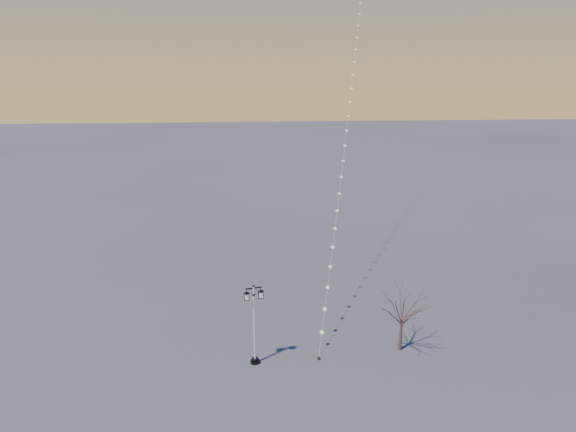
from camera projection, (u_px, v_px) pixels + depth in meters
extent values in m
plane|color=#474848|center=(305.00, 373.00, 32.58)|extent=(300.00, 300.00, 0.00)
cylinder|color=black|center=(255.00, 362.00, 33.64)|extent=(0.61, 0.61, 0.18)
cylinder|color=black|center=(255.00, 359.00, 33.60)|extent=(0.44, 0.44, 0.15)
cylinder|color=silver|center=(254.00, 323.00, 32.85)|extent=(0.14, 0.14, 5.15)
cylinder|color=black|center=(254.00, 294.00, 32.30)|extent=(0.22, 0.22, 0.07)
cube|color=black|center=(254.00, 288.00, 32.17)|extent=(1.03, 0.29, 0.07)
sphere|color=black|center=(254.00, 286.00, 32.13)|extent=(0.15, 0.15, 0.15)
pyramid|color=black|center=(247.00, 291.00, 32.09)|extent=(0.48, 0.48, 0.15)
cube|color=beige|center=(247.00, 296.00, 32.18)|extent=(0.28, 0.28, 0.37)
cube|color=black|center=(247.00, 299.00, 32.24)|extent=(0.33, 0.33, 0.04)
pyramid|color=black|center=(261.00, 290.00, 32.35)|extent=(0.48, 0.48, 0.15)
cube|color=beige|center=(261.00, 295.00, 32.45)|extent=(0.28, 0.28, 0.37)
cube|color=black|center=(261.00, 298.00, 32.50)|extent=(0.33, 0.33, 0.04)
cone|color=#48382F|center=(401.00, 334.00, 34.93)|extent=(0.27, 0.27, 2.30)
cylinder|color=black|center=(319.00, 358.00, 34.02)|extent=(0.19, 0.19, 0.19)
cylinder|color=black|center=(319.00, 358.00, 34.01)|extent=(0.03, 0.03, 0.24)
cone|color=orange|center=(349.00, 101.00, 49.28)|extent=(0.08, 0.08, 0.27)
cylinder|color=white|center=(319.00, 352.00, 33.88)|extent=(0.02, 0.02, 0.76)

